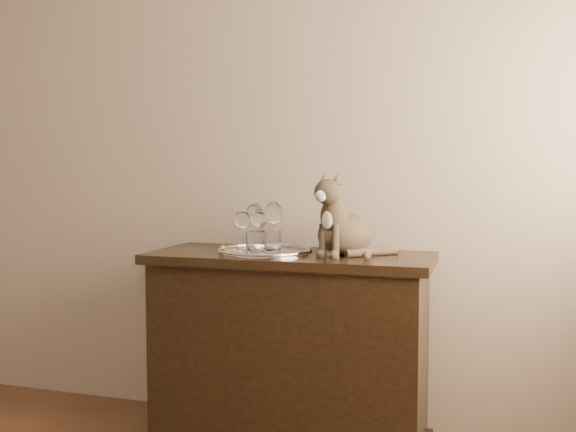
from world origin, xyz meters
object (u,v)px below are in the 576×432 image
wine_glass_c (243,230)px  cat (346,214)px  wine_glass_b (274,225)px  tumbler_a (271,241)px  wine_glass_d (259,230)px  sideboard (290,351)px  tray (265,252)px  wine_glass_a (255,226)px  tumbler_b (256,243)px

wine_glass_c → cat: bearing=6.3°
wine_glass_c → wine_glass_b: bearing=35.8°
wine_glass_c → tumbler_a: 0.16m
wine_glass_d → cat: 0.38m
sideboard → wine_glass_d: bearing=-178.8°
wine_glass_c → cat: (0.44, 0.05, 0.07)m
tray → tumbler_a: size_ratio=4.16×
wine_glass_a → tumbler_b: size_ratio=2.12×
tumbler_a → tumbler_b: tumbler_a is taller
wine_glass_b → tray: bearing=-95.3°
sideboard → wine_glass_c: 0.56m
wine_glass_c → tumbler_a: bearing=-18.5°
wine_glass_a → wine_glass_d: (0.02, -0.01, -0.01)m
wine_glass_c → sideboard: bearing=6.4°
tray → tumbler_b: bearing=-89.1°
tumbler_a → tumbler_b: bearing=-116.9°
sideboard → wine_glass_b: wine_glass_b is taller
tray → wine_glass_a: wine_glass_a is taller
sideboard → cat: cat is taller
tumbler_a → cat: 0.33m
cat → tumbler_a: bearing=-140.2°
wine_glass_d → tray: bearing=-34.9°
sideboard → tray: bearing=-163.7°
tumbler_a → sideboard: bearing=49.9°
wine_glass_d → tumbler_b: 0.16m
tray → wine_glass_c: wine_glass_c is taller
sideboard → tumbler_a: tumbler_a is taller
wine_glass_b → tumbler_a: (0.03, -0.13, -0.06)m
tumbler_a → tumbler_b: (-0.04, -0.08, -0.00)m
wine_glass_a → wine_glass_d: bearing=-31.3°
wine_glass_d → tumbler_b: size_ratio=1.85×
wine_glass_a → sideboard: bearing=-4.2°
wine_glass_a → wine_glass_b: (0.07, 0.05, 0.00)m
wine_glass_a → wine_glass_d: 0.03m
tray → sideboard: bearing=16.3°
sideboard → wine_glass_b: (-0.09, 0.06, 0.54)m
tumbler_a → wine_glass_b: bearing=104.2°
wine_glass_b → cat: cat is taller
wine_glass_a → cat: bearing=1.9°
tray → cat: bearing=9.4°
tray → wine_glass_c: size_ratio=2.25×
wine_glass_d → sideboard: bearing=1.2°
sideboard → wine_glass_a: (-0.17, 0.01, 0.53)m
cat → sideboard: bearing=-152.4°
wine_glass_b → wine_glass_c: wine_glass_b is taller
tumbler_a → cat: bearing=18.4°
wine_glass_b → tumbler_b: bearing=-91.7°
wine_glass_b → wine_glass_c: 0.14m
wine_glass_b → cat: 0.33m
wine_glass_d → cat: cat is taller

